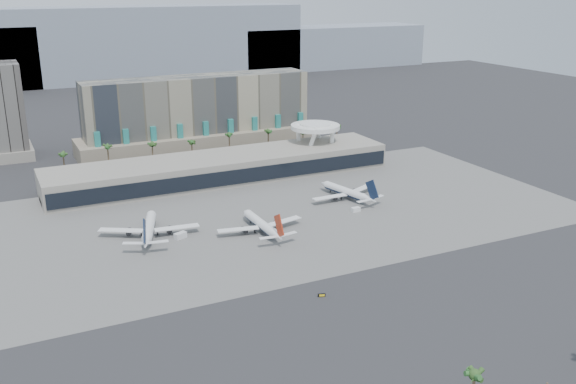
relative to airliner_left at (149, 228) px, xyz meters
name	(u,v)px	position (x,y,z in m)	size (l,w,h in m)	color
ground	(332,263)	(51.25, -51.69, -3.46)	(900.00, 900.00, 0.00)	#232326
apron_pad	(268,214)	(51.25, 3.31, -3.43)	(260.00, 130.00, 0.06)	#5B5B59
mountain_ridge	(121,49)	(79.13, 418.31, 26.43)	(680.00, 60.00, 70.00)	gray
hotel	(199,120)	(61.25, 122.73, 13.35)	(140.00, 30.00, 42.00)	gray
terminal	(222,167)	(51.25, 58.15, 3.06)	(170.00, 32.50, 14.50)	#9D9889
saucer_structure	(315,130)	(106.25, 64.31, 14.99)	(26.00, 26.00, 21.89)	white
palm_row	(212,142)	(58.25, 93.31, 7.04)	(157.80, 2.80, 13.10)	brown
airliner_left	(149,228)	(0.00, 0.00, 0.00)	(37.10, 38.39, 13.71)	white
airliner_centre	(262,224)	(40.80, -14.59, -0.26)	(35.72, 36.75, 12.69)	white
airliner_right	(347,192)	(91.47, 5.86, -0.23)	(35.21, 36.59, 12.80)	white
service_vehicle_a	(180,236)	(10.20, -7.06, -2.29)	(4.79, 2.34, 2.34)	silver
service_vehicle_b	(356,210)	(86.02, -10.60, -2.50)	(3.74, 2.14, 1.92)	silver
taxiway_sign	(322,295)	(35.92, -72.21, -2.92)	(2.39, 1.07, 1.10)	black
near_palm_a	(474,380)	(39.99, -135.93, 4.65)	(6.00, 6.00, 10.92)	brown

